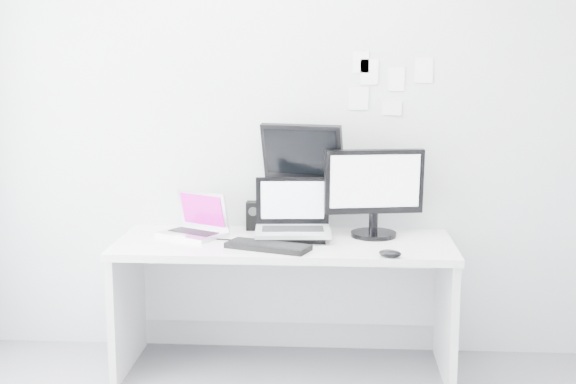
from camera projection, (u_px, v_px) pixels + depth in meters
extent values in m
plane|color=silver|center=(289.00, 120.00, 4.41)|extent=(3.60, 0.00, 3.60)
cube|color=white|center=(285.00, 306.00, 4.24)|extent=(1.80, 0.70, 0.73)
cube|color=silver|center=(191.00, 214.00, 4.26)|extent=(0.42, 0.39, 0.25)
cube|color=black|center=(254.00, 216.00, 4.44)|extent=(0.10, 0.10, 0.16)
cube|color=#A9ACB0|center=(293.00, 209.00, 4.17)|extent=(0.42, 0.34, 0.34)
cube|color=black|center=(303.00, 176.00, 4.35)|extent=(0.49, 0.29, 0.63)
cube|color=black|center=(374.00, 192.00, 4.24)|extent=(0.58, 0.34, 0.50)
cube|color=black|center=(268.00, 246.00, 4.00)|extent=(0.46, 0.30, 0.03)
ellipsoid|color=black|center=(390.00, 253.00, 3.83)|extent=(0.13, 0.11, 0.04)
cube|color=white|center=(369.00, 72.00, 4.33)|extent=(0.10, 0.00, 0.14)
cube|color=white|center=(396.00, 79.00, 4.33)|extent=(0.09, 0.00, 0.13)
cube|color=white|center=(424.00, 70.00, 4.31)|extent=(0.10, 0.00, 0.14)
cube|color=white|center=(392.00, 108.00, 4.36)|extent=(0.11, 0.00, 0.08)
cube|color=white|center=(358.00, 99.00, 4.36)|extent=(0.11, 0.00, 0.13)
cube|color=white|center=(361.00, 62.00, 4.33)|extent=(0.09, 0.00, 0.12)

